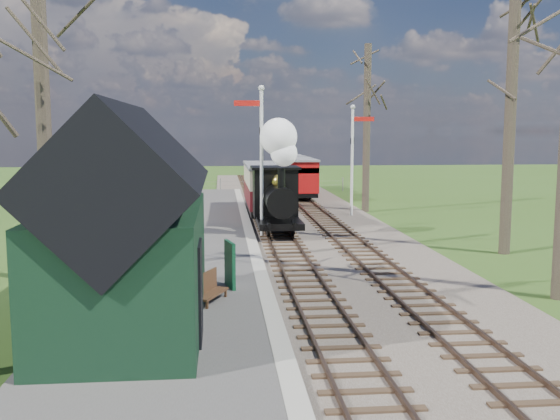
# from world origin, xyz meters

# --- Properties ---
(ground) EXTENTS (140.00, 140.00, 0.00)m
(ground) POSITION_xyz_m (0.00, 0.00, 0.00)
(ground) COLOR #36561A
(ground) RESTS_ON ground
(distant_hills) EXTENTS (114.40, 48.00, 22.02)m
(distant_hills) POSITION_xyz_m (1.40, 64.38, -16.21)
(distant_hills) COLOR #385B23
(distant_hills) RESTS_ON ground
(ballast_bed) EXTENTS (8.00, 60.00, 0.10)m
(ballast_bed) POSITION_xyz_m (1.30, 22.00, 0.05)
(ballast_bed) COLOR brown
(ballast_bed) RESTS_ON ground
(track_near) EXTENTS (1.60, 60.00, 0.15)m
(track_near) POSITION_xyz_m (0.00, 22.00, 0.10)
(track_near) COLOR brown
(track_near) RESTS_ON ground
(track_far) EXTENTS (1.60, 60.00, 0.15)m
(track_far) POSITION_xyz_m (2.60, 22.00, 0.10)
(track_far) COLOR brown
(track_far) RESTS_ON ground
(platform) EXTENTS (5.00, 44.00, 0.20)m
(platform) POSITION_xyz_m (-3.50, 14.00, 0.10)
(platform) COLOR #474442
(platform) RESTS_ON ground
(coping_strip) EXTENTS (0.40, 44.00, 0.21)m
(coping_strip) POSITION_xyz_m (-1.20, 14.00, 0.10)
(coping_strip) COLOR #B2AD9E
(coping_strip) RESTS_ON ground
(station_shed) EXTENTS (3.25, 6.30, 4.78)m
(station_shed) POSITION_xyz_m (-4.30, 4.00, 2.27)
(station_shed) COLOR black
(station_shed) RESTS_ON platform
(semaphore_near) EXTENTS (1.22, 0.24, 6.22)m
(semaphore_near) POSITION_xyz_m (-0.77, 16.00, 3.62)
(semaphore_near) COLOR silver
(semaphore_near) RESTS_ON ground
(semaphore_far) EXTENTS (1.22, 0.24, 5.72)m
(semaphore_far) POSITION_xyz_m (4.37, 22.00, 3.35)
(semaphore_far) COLOR silver
(semaphore_far) RESTS_ON ground
(bare_trees) EXTENTS (15.51, 22.39, 12.00)m
(bare_trees) POSITION_xyz_m (1.33, 10.10, 5.21)
(bare_trees) COLOR #382D23
(bare_trees) RESTS_ON ground
(fence_line) EXTENTS (12.60, 0.08, 1.00)m
(fence_line) POSITION_xyz_m (0.30, 36.00, 0.55)
(fence_line) COLOR slate
(fence_line) RESTS_ON ground
(locomotive) EXTENTS (1.88, 4.39, 4.70)m
(locomotive) POSITION_xyz_m (-0.01, 16.52, 2.16)
(locomotive) COLOR black
(locomotive) RESTS_ON ground
(coach) EXTENTS (2.19, 7.52, 2.31)m
(coach) POSITION_xyz_m (0.00, 22.58, 1.58)
(coach) COLOR black
(coach) RESTS_ON ground
(red_carriage_a) EXTENTS (2.02, 5.00, 2.13)m
(red_carriage_a) POSITION_xyz_m (2.60, 30.32, 1.47)
(red_carriage_a) COLOR black
(red_carriage_a) RESTS_ON ground
(red_carriage_b) EXTENTS (2.02, 5.00, 2.13)m
(red_carriage_b) POSITION_xyz_m (2.60, 35.82, 1.47)
(red_carriage_b) COLOR black
(red_carriage_b) RESTS_ON ground
(sign_board) EXTENTS (0.30, 0.85, 1.25)m
(sign_board) POSITION_xyz_m (-2.13, 7.25, 0.82)
(sign_board) COLOR #0E4325
(sign_board) RESTS_ON platform
(bench) EXTENTS (0.86, 1.33, 0.74)m
(bench) POSITION_xyz_m (-2.69, 5.83, 0.55)
(bench) COLOR #412817
(bench) RESTS_ON platform
(person) EXTENTS (0.48, 0.62, 1.50)m
(person) POSITION_xyz_m (-3.11, 3.82, 0.95)
(person) COLOR #1B2130
(person) RESTS_ON platform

